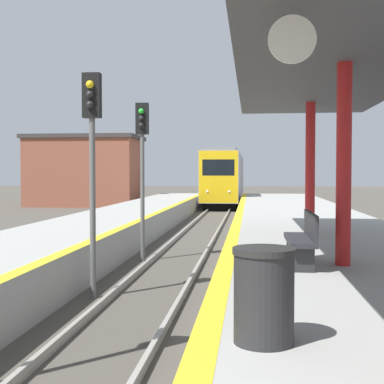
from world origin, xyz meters
The scene contains 7 objects.
train centered at (0.00, 44.88, 2.18)m, with size 2.61×23.14×4.28m.
signal_mid centered at (-1.11, 9.21, 3.19)m, with size 0.36×0.31×4.58m.
signal_far centered at (-1.03, 13.89, 3.19)m, with size 0.36×0.31×4.58m.
station_canopy centered at (3.68, 8.12, 4.45)m, with size 3.76×15.68×3.70m.
trash_bin centered at (2.21, 3.70, 1.42)m, with size 0.60×0.60×0.90m.
bench centered at (3.00, 8.05, 1.45)m, with size 0.44×1.72×0.92m.
station_building centered at (-10.67, 38.94, 2.73)m, with size 8.58×5.39×5.42m.
Camera 1 is at (2.08, -1.34, 2.57)m, focal length 50.00 mm.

